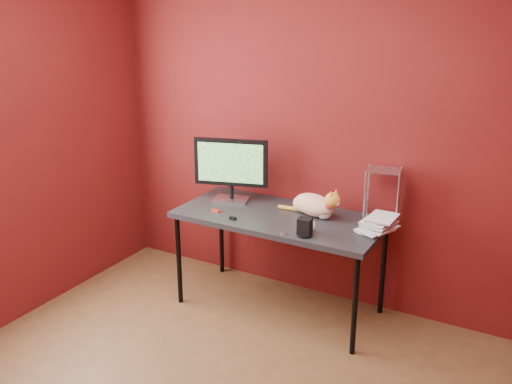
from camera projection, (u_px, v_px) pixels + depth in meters
The scene contains 11 objects.
room at pixel (179, 174), 2.69m from camera, with size 3.52×3.52×2.61m.
desk at pixel (280, 222), 4.13m from camera, with size 1.50×0.70×0.75m.
monitor at pixel (231, 167), 4.32m from camera, with size 0.55×0.25×0.49m.
cat at pixel (314, 205), 4.08m from camera, with size 0.50×0.28×0.24m.
skull_mug at pixel (309, 226), 3.79m from camera, with size 0.10×0.10×0.09m.
speaker at pixel (305, 228), 3.74m from camera, with size 0.11×0.11×0.12m.
book_stack at pixel (373, 143), 3.70m from camera, with size 0.26×0.29×1.19m.
wire_rack at pixel (382, 195), 3.95m from camera, with size 0.25×0.22×0.38m.
pocket_knife at pixel (216, 211), 4.18m from camera, with size 0.08×0.02×0.02m, color #B21C0D.
black_gadget at pixel (233, 218), 4.03m from camera, with size 0.05×0.03×0.02m, color black.
washer at pixel (284, 233), 3.79m from camera, with size 0.05×0.05×0.00m, color #AAABAF.
Camera 1 is at (1.57, -2.07, 2.22)m, focal length 40.00 mm.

